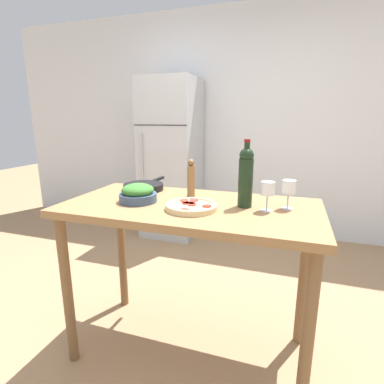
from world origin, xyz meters
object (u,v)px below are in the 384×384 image
(cast_iron_skillet, at_px, (144,187))
(wine_glass_far, at_px, (289,188))
(pepper_mill, at_px, (191,179))
(wine_bottle, at_px, (246,176))
(salad_bowl, at_px, (138,194))
(refrigerator, at_px, (171,159))
(homemade_pizza, at_px, (191,206))
(wine_glass_near, at_px, (268,190))

(cast_iron_skillet, bearing_deg, wine_glass_far, -8.99)
(pepper_mill, bearing_deg, wine_glass_far, -8.06)
(wine_bottle, distance_m, salad_bowl, 0.60)
(wine_bottle, height_order, wine_glass_far, wine_bottle)
(refrigerator, bearing_deg, wine_bottle, -57.05)
(homemade_pizza, bearing_deg, wine_glass_near, 14.17)
(pepper_mill, bearing_deg, cast_iron_skillet, 169.56)
(wine_glass_near, height_order, pepper_mill, pepper_mill)
(wine_glass_near, bearing_deg, refrigerator, 124.93)
(wine_bottle, distance_m, wine_glass_near, 0.14)
(wine_bottle, relative_size, wine_glass_far, 2.34)
(wine_bottle, relative_size, wine_glass_near, 2.34)
(refrigerator, bearing_deg, salad_bowl, -73.30)
(salad_bowl, bearing_deg, homemade_pizza, -7.41)
(wine_glass_near, xyz_separation_m, pepper_mill, (-0.45, 0.15, -0.00))
(refrigerator, height_order, homemade_pizza, refrigerator)
(pepper_mill, xyz_separation_m, salad_bowl, (-0.24, -0.20, -0.06))
(homemade_pizza, height_order, cast_iron_skillet, cast_iron_skillet)
(pepper_mill, bearing_deg, wine_glass_near, -18.44)
(wine_glass_far, relative_size, cast_iron_skillet, 0.37)
(pepper_mill, xyz_separation_m, homemade_pizza, (0.08, -0.24, -0.09))
(wine_bottle, relative_size, pepper_mill, 1.58)
(wine_glass_far, bearing_deg, salad_bowl, -171.16)
(homemade_pizza, bearing_deg, wine_bottle, 28.30)
(wine_glass_far, bearing_deg, pepper_mill, 171.94)
(refrigerator, xyz_separation_m, wine_glass_far, (1.34, -1.70, 0.13))
(wine_glass_far, xyz_separation_m, salad_bowl, (-0.79, -0.12, -0.06))
(wine_bottle, height_order, pepper_mill, wine_bottle)
(wine_glass_near, distance_m, wine_glass_far, 0.12)
(wine_glass_near, distance_m, pepper_mill, 0.47)
(wine_glass_far, bearing_deg, wine_bottle, -171.99)
(wine_glass_near, relative_size, pepper_mill, 0.68)
(refrigerator, relative_size, wine_glass_far, 12.10)
(wine_glass_far, distance_m, pepper_mill, 0.55)
(refrigerator, xyz_separation_m, homemade_pizza, (0.87, -1.87, 0.04))
(salad_bowl, bearing_deg, wine_glass_near, 4.17)
(refrigerator, distance_m, wine_glass_near, 2.17)
(refrigerator, height_order, salad_bowl, refrigerator)
(wine_bottle, xyz_separation_m, wine_glass_far, (0.21, 0.03, -0.05))
(wine_glass_far, relative_size, pepper_mill, 0.68)
(salad_bowl, height_order, homemade_pizza, salad_bowl)
(refrigerator, relative_size, wine_glass_near, 12.10)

